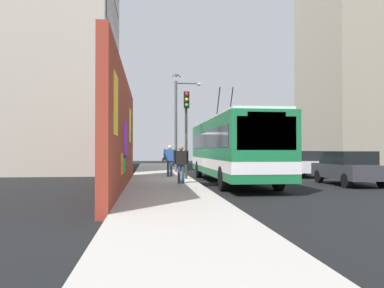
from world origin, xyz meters
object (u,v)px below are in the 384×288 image
object	(u,v)px
city_bus	(231,147)
parked_car_silver	(253,159)
pedestrian_at_curb	(181,161)
parked_car_white	(299,163)
pedestrian_midblock	(170,158)
parked_car_navy	(271,161)
traffic_light	(186,120)
parked_car_dark_gray	(348,167)
street_lamp	(179,119)

from	to	relation	value
city_bus	parked_car_silver	world-z (taller)	city_bus
city_bus	pedestrian_at_curb	distance (m)	3.23
city_bus	parked_car_white	world-z (taller)	city_bus
pedestrian_at_curb	pedestrian_midblock	bearing A→B (deg)	3.35
parked_car_navy	parked_car_silver	bearing A→B (deg)	0.00
parked_car_navy	parked_car_white	bearing A→B (deg)	-180.00
city_bus	pedestrian_midblock	xyz separation A→B (m)	(2.83, 2.91, -0.59)
traffic_light	parked_car_dark_gray	bearing A→B (deg)	-109.88
city_bus	pedestrian_midblock	world-z (taller)	city_bus
parked_car_silver	traffic_light	size ratio (longest dim) A/B	0.97
parked_car_silver	traffic_light	distance (m)	16.31
parked_car_white	pedestrian_at_curb	bearing A→B (deg)	127.58
parked_car_navy	parked_car_silver	xyz separation A→B (m)	(5.24, 0.00, -0.00)
pedestrian_midblock	traffic_light	xyz separation A→B (m)	(-1.93, -0.76, 1.97)
parked_car_navy	parked_car_silver	size ratio (longest dim) A/B	1.04
pedestrian_at_curb	parked_car_white	bearing A→B (deg)	-52.42
city_bus	parked_car_white	size ratio (longest dim) A/B	2.75
parked_car_navy	street_lamp	distance (m)	8.26
city_bus	parked_car_white	distance (m)	6.81
parked_car_navy	traffic_light	size ratio (longest dim) A/B	1.01
pedestrian_midblock	street_lamp	distance (m)	5.21
parked_car_dark_gray	pedestrian_midblock	bearing A→B (deg)	60.50
parked_car_dark_gray	parked_car_navy	world-z (taller)	same
city_bus	traffic_light	world-z (taller)	city_bus
pedestrian_at_curb	parked_car_navy	bearing A→B (deg)	-33.65
parked_car_dark_gray	pedestrian_midblock	size ratio (longest dim) A/B	2.36
city_bus	parked_car_navy	size ratio (longest dim) A/B	2.64
city_bus	traffic_light	bearing A→B (deg)	67.26
pedestrian_midblock	traffic_light	distance (m)	2.86
city_bus	parked_car_silver	size ratio (longest dim) A/B	2.76
parked_car_dark_gray	parked_car_navy	xyz separation A→B (m)	(11.79, -0.00, 0.00)
pedestrian_midblock	traffic_light	size ratio (longest dim) A/B	0.39
parked_car_navy	pedestrian_at_curb	size ratio (longest dim) A/B	2.71
city_bus	parked_car_dark_gray	bearing A→B (deg)	-108.66
parked_car_white	parked_car_navy	distance (m)	5.74
pedestrian_at_curb	street_lamp	world-z (taller)	street_lamp
parked_car_white	pedestrian_midblock	world-z (taller)	pedestrian_midblock
parked_car_white	parked_car_navy	bearing A→B (deg)	0.00
parked_car_white	street_lamp	xyz separation A→B (m)	(3.01, 7.24, 2.89)
city_bus	traffic_light	distance (m)	2.71
parked_car_navy	pedestrian_at_curb	xyz separation A→B (m)	(-11.78, 7.84, 0.30)
parked_car_dark_gray	pedestrian_at_curb	distance (m)	7.85
city_bus	pedestrian_at_curb	size ratio (longest dim) A/B	7.17
city_bus	parked_car_white	bearing A→B (deg)	-50.48
parked_car_white	parked_car_silver	world-z (taller)	same
parked_car_navy	pedestrian_at_curb	bearing A→B (deg)	146.35
parked_car_navy	pedestrian_at_curb	world-z (taller)	pedestrian_at_curb
city_bus	parked_car_navy	bearing A→B (deg)	-27.40
pedestrian_midblock	pedestrian_at_curb	bearing A→B (deg)	-176.65
parked_car_white	pedestrian_at_curb	xyz separation A→B (m)	(-6.03, 7.84, 0.30)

